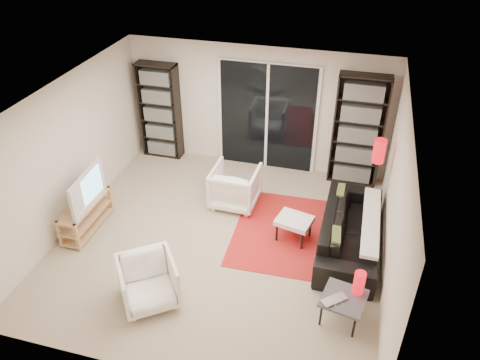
# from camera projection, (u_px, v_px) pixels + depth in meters

# --- Properties ---
(floor) EXTENTS (5.00, 5.00, 0.00)m
(floor) POSITION_uv_depth(u_px,v_px,m) (220.00, 240.00, 7.51)
(floor) COLOR tan
(floor) RESTS_ON ground
(wall_back) EXTENTS (5.00, 0.02, 2.40)m
(wall_back) POSITION_uv_depth(u_px,v_px,m) (258.00, 108.00, 8.87)
(wall_back) COLOR silver
(wall_back) RESTS_ON ground
(wall_front) EXTENTS (5.00, 0.02, 2.40)m
(wall_front) POSITION_uv_depth(u_px,v_px,m) (146.00, 303.00, 4.83)
(wall_front) COLOR silver
(wall_front) RESTS_ON ground
(wall_left) EXTENTS (0.02, 5.00, 2.40)m
(wall_left) POSITION_uv_depth(u_px,v_px,m) (68.00, 155.00, 7.40)
(wall_left) COLOR silver
(wall_left) RESTS_ON ground
(wall_right) EXTENTS (0.02, 5.00, 2.40)m
(wall_right) POSITION_uv_depth(u_px,v_px,m) (395.00, 203.00, 6.30)
(wall_right) COLOR silver
(wall_right) RESTS_ON ground
(ceiling) EXTENTS (5.00, 5.00, 0.02)m
(ceiling) POSITION_uv_depth(u_px,v_px,m) (216.00, 101.00, 6.19)
(ceiling) COLOR white
(ceiling) RESTS_ON wall_back
(sliding_door) EXTENTS (1.92, 0.08, 2.16)m
(sliding_door) POSITION_uv_depth(u_px,v_px,m) (267.00, 117.00, 8.88)
(sliding_door) COLOR white
(sliding_door) RESTS_ON ground
(bookshelf_left) EXTENTS (0.80, 0.30, 1.95)m
(bookshelf_left) POSITION_uv_depth(u_px,v_px,m) (160.00, 111.00, 9.28)
(bookshelf_left) COLOR black
(bookshelf_left) RESTS_ON ground
(bookshelf_right) EXTENTS (0.90, 0.30, 2.10)m
(bookshelf_right) POSITION_uv_depth(u_px,v_px,m) (358.00, 131.00, 8.40)
(bookshelf_right) COLOR black
(bookshelf_right) RESTS_ON ground
(tv_stand) EXTENTS (0.36, 1.14, 0.50)m
(tv_stand) POSITION_uv_depth(u_px,v_px,m) (86.00, 215.00, 7.62)
(tv_stand) COLOR tan
(tv_stand) RESTS_ON floor
(tv) EXTENTS (0.20, 1.03, 0.59)m
(tv) POSITION_uv_depth(u_px,v_px,m) (81.00, 188.00, 7.32)
(tv) COLOR black
(tv) RESTS_ON tv_stand
(rug) EXTENTS (1.58, 2.10, 0.01)m
(rug) POSITION_uv_depth(u_px,v_px,m) (282.00, 231.00, 7.67)
(rug) COLOR red
(rug) RESTS_ON floor
(sofa) EXTENTS (0.90, 2.22, 0.64)m
(sofa) POSITION_uv_depth(u_px,v_px,m) (351.00, 230.00, 7.21)
(sofa) COLOR black
(sofa) RESTS_ON floor
(armchair_back) EXTENTS (0.80, 0.82, 0.73)m
(armchair_back) POSITION_uv_depth(u_px,v_px,m) (235.00, 186.00, 8.14)
(armchair_back) COLOR white
(armchair_back) RESTS_ON floor
(armchair_front) EXTENTS (1.03, 1.03, 0.68)m
(armchair_front) POSITION_uv_depth(u_px,v_px,m) (148.00, 282.00, 6.26)
(armchair_front) COLOR white
(armchair_front) RESTS_ON floor
(ottoman) EXTENTS (0.62, 0.55, 0.40)m
(ottoman) POSITION_uv_depth(u_px,v_px,m) (294.00, 222.00, 7.35)
(ottoman) COLOR white
(ottoman) RESTS_ON floor
(side_table) EXTENTS (0.64, 0.64, 0.40)m
(side_table) POSITION_uv_depth(u_px,v_px,m) (344.00, 299.00, 5.98)
(side_table) COLOR #47474C
(side_table) RESTS_ON floor
(laptop) EXTENTS (0.40, 0.39, 0.03)m
(laptop) POSITION_uv_depth(u_px,v_px,m) (336.00, 302.00, 5.87)
(laptop) COLOR silver
(laptop) RESTS_ON side_table
(table_lamp) EXTENTS (0.15, 0.15, 0.33)m
(table_lamp) POSITION_uv_depth(u_px,v_px,m) (359.00, 283.00, 5.94)
(table_lamp) COLOR red
(table_lamp) RESTS_ON side_table
(floor_lamp) EXTENTS (0.22, 0.22, 1.46)m
(floor_lamp) POSITION_uv_depth(u_px,v_px,m) (378.00, 159.00, 7.44)
(floor_lamp) COLOR black
(floor_lamp) RESTS_ON floor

